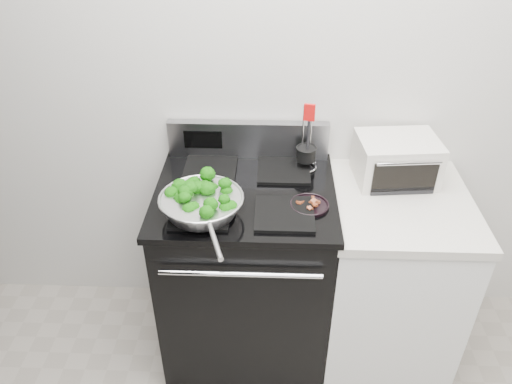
{
  "coord_description": "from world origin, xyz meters",
  "views": [
    {
      "loc": [
        -0.19,
        -0.38,
        2.17
      ],
      "look_at": [
        -0.25,
        1.36,
        0.98
      ],
      "focal_mm": 35.0,
      "sensor_mm": 36.0,
      "label": 1
    }
  ],
  "objects_px": {
    "skillet": "(202,204)",
    "utensil_holder": "(306,157)",
    "toaster_oven": "(396,160)",
    "gas_range": "(246,269)",
    "bacon_plate": "(309,203)"
  },
  "relations": [
    {
      "from": "bacon_plate",
      "to": "gas_range",
      "type": "bearing_deg",
      "value": 158.51
    },
    {
      "from": "skillet",
      "to": "toaster_oven",
      "type": "distance_m",
      "value": 0.91
    },
    {
      "from": "skillet",
      "to": "toaster_oven",
      "type": "relative_size",
      "value": 1.42
    },
    {
      "from": "utensil_holder",
      "to": "toaster_oven",
      "type": "relative_size",
      "value": 0.88
    },
    {
      "from": "utensil_holder",
      "to": "bacon_plate",
      "type": "bearing_deg",
      "value": -78.06
    },
    {
      "from": "skillet",
      "to": "bacon_plate",
      "type": "relative_size",
      "value": 3.25
    },
    {
      "from": "gas_range",
      "to": "bacon_plate",
      "type": "bearing_deg",
      "value": -21.49
    },
    {
      "from": "gas_range",
      "to": "toaster_oven",
      "type": "relative_size",
      "value": 3.01
    },
    {
      "from": "skillet",
      "to": "bacon_plate",
      "type": "height_order",
      "value": "skillet"
    },
    {
      "from": "skillet",
      "to": "utensil_holder",
      "type": "xyz_separation_m",
      "value": [
        0.43,
        0.38,
        0.01
      ]
    },
    {
      "from": "bacon_plate",
      "to": "utensil_holder",
      "type": "relative_size",
      "value": 0.5
    },
    {
      "from": "skillet",
      "to": "utensil_holder",
      "type": "height_order",
      "value": "utensil_holder"
    },
    {
      "from": "skillet",
      "to": "toaster_oven",
      "type": "height_order",
      "value": "toaster_oven"
    },
    {
      "from": "utensil_holder",
      "to": "skillet",
      "type": "bearing_deg",
      "value": -127.54
    },
    {
      "from": "gas_range",
      "to": "bacon_plate",
      "type": "relative_size",
      "value": 6.91
    }
  ]
}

